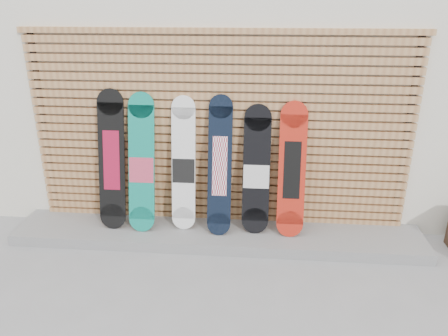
{
  "coord_description": "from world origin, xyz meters",
  "views": [
    {
      "loc": [
        0.3,
        -3.65,
        2.59
      ],
      "look_at": [
        -0.08,
        0.75,
        0.85
      ],
      "focal_mm": 35.0,
      "sensor_mm": 36.0,
      "label": 1
    }
  ],
  "objects_px": {
    "snowboard_0": "(112,160)",
    "snowboard_2": "(184,165)",
    "snowboard_1": "(142,164)",
    "snowboard_4": "(256,171)",
    "snowboard_3": "(220,166)",
    "snowboard_5": "(292,170)"
  },
  "relations": [
    {
      "from": "snowboard_0",
      "to": "snowboard_5",
      "type": "xyz_separation_m",
      "value": [
        1.99,
        -0.0,
        -0.05
      ]
    },
    {
      "from": "snowboard_2",
      "to": "snowboard_4",
      "type": "relative_size",
      "value": 1.05
    },
    {
      "from": "snowboard_1",
      "to": "snowboard_3",
      "type": "distance_m",
      "value": 0.87
    },
    {
      "from": "snowboard_0",
      "to": "snowboard_2",
      "type": "height_order",
      "value": "snowboard_0"
    },
    {
      "from": "snowboard_4",
      "to": "snowboard_5",
      "type": "distance_m",
      "value": 0.38
    },
    {
      "from": "snowboard_1",
      "to": "snowboard_3",
      "type": "xyz_separation_m",
      "value": [
        0.87,
        -0.0,
        0.01
      ]
    },
    {
      "from": "snowboard_1",
      "to": "snowboard_4",
      "type": "height_order",
      "value": "snowboard_1"
    },
    {
      "from": "snowboard_4",
      "to": "snowboard_2",
      "type": "bearing_deg",
      "value": 179.04
    },
    {
      "from": "snowboard_2",
      "to": "snowboard_0",
      "type": "bearing_deg",
      "value": -177.97
    },
    {
      "from": "snowboard_0",
      "to": "snowboard_5",
      "type": "relative_size",
      "value": 1.07
    },
    {
      "from": "snowboard_0",
      "to": "snowboard_2",
      "type": "bearing_deg",
      "value": 2.03
    },
    {
      "from": "snowboard_4",
      "to": "snowboard_0",
      "type": "bearing_deg",
      "value": -179.46
    },
    {
      "from": "snowboard_1",
      "to": "snowboard_5",
      "type": "xyz_separation_m",
      "value": [
        1.65,
        0.02,
        -0.02
      ]
    },
    {
      "from": "snowboard_0",
      "to": "snowboard_1",
      "type": "height_order",
      "value": "snowboard_0"
    },
    {
      "from": "snowboard_3",
      "to": "snowboard_5",
      "type": "distance_m",
      "value": 0.78
    },
    {
      "from": "snowboard_2",
      "to": "snowboard_4",
      "type": "height_order",
      "value": "snowboard_2"
    },
    {
      "from": "snowboard_2",
      "to": "snowboard_4",
      "type": "bearing_deg",
      "value": -0.96
    },
    {
      "from": "snowboard_3",
      "to": "snowboard_4",
      "type": "height_order",
      "value": "snowboard_3"
    },
    {
      "from": "snowboard_3",
      "to": "snowboard_2",
      "type": "bearing_deg",
      "value": 173.19
    },
    {
      "from": "snowboard_2",
      "to": "snowboard_5",
      "type": "xyz_separation_m",
      "value": [
        1.19,
        -0.03,
        -0.01
      ]
    },
    {
      "from": "snowboard_0",
      "to": "snowboard_2",
      "type": "distance_m",
      "value": 0.8
    },
    {
      "from": "snowboard_1",
      "to": "snowboard_5",
      "type": "height_order",
      "value": "snowboard_1"
    }
  ]
}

